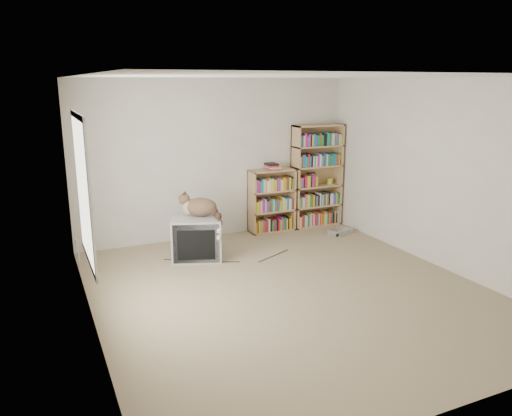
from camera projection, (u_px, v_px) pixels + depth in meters
name	position (u px, v px, depth m)	size (l,w,h in m)	color
floor	(290.00, 291.00, 6.01)	(4.50, 5.00, 0.01)	tan
wall_back	(217.00, 159.00, 7.91)	(4.50, 0.02, 2.50)	silver
wall_front	(461.00, 257.00, 3.49)	(4.50, 0.02, 2.50)	silver
wall_left	(86.00, 210.00, 4.80)	(0.02, 5.00, 2.50)	silver
wall_right	(441.00, 175.00, 6.60)	(0.02, 5.00, 2.50)	silver
ceiling	(294.00, 77.00, 5.39)	(4.50, 5.00, 0.02)	white
window	(84.00, 190.00, 4.94)	(0.02, 1.22, 1.52)	white
crt_tv	(197.00, 237.00, 7.10)	(0.86, 0.82, 0.60)	#ABABAE
cat	(203.00, 210.00, 7.01)	(0.60, 0.75, 0.57)	#392517
bookcase_tall	(316.00, 178.00, 8.59)	(0.87, 0.30, 1.75)	tan
bookcase_short	(271.00, 203.00, 8.33)	(0.76, 0.30, 1.05)	tan
book_stack	(272.00, 166.00, 8.15)	(0.20, 0.26, 0.11)	red
green_mug	(330.00, 181.00, 8.70)	(0.09, 0.09, 0.10)	#98B634
framed_print	(311.00, 178.00, 8.65)	(0.16, 0.01, 0.21)	black
dvd_player	(340.00, 231.00, 8.26)	(0.36, 0.26, 0.08)	#B1B1B6
wall_outlet	(76.00, 243.00, 6.75)	(0.01, 0.08, 0.13)	silver
floor_cables	(229.00, 255.00, 7.23)	(1.20, 0.70, 0.01)	black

